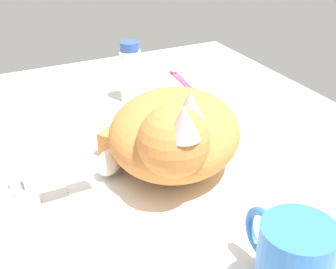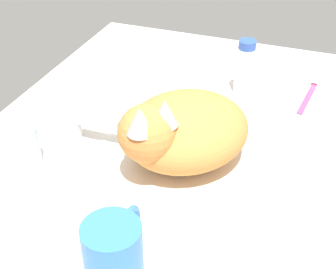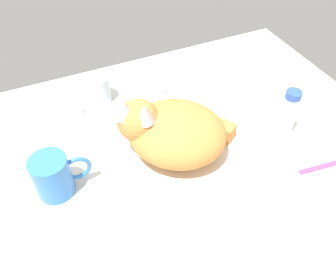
{
  "view_description": "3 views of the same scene",
  "coord_description": "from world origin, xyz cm",
  "px_view_note": "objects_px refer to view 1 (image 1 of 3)",
  "views": [
    {
      "loc": [
        -53.53,
        27.52,
        38.99
      ],
      "look_at": [
        2.69,
        -0.2,
        4.81
      ],
      "focal_mm": 48.54,
      "sensor_mm": 36.0,
      "label": 1
    },
    {
      "loc": [
        -65.88,
        -20.89,
        53.35
      ],
      "look_at": [
        -1.12,
        2.92,
        5.67
      ],
      "focal_mm": 51.78,
      "sensor_mm": 36.0,
      "label": 2
    },
    {
      "loc": [
        -24.79,
        -50.28,
        62.1
      ],
      "look_at": [
        -1.45,
        1.71,
        5.09
      ],
      "focal_mm": 37.43,
      "sensor_mm": 36.0,
      "label": 3
    }
  ],
  "objects_px": {
    "coffee_mug": "(292,262)",
    "toothpaste_bottle": "(131,74)",
    "toothbrush": "(183,80)",
    "cat": "(173,134)",
    "rinse_cup": "(7,246)",
    "faucet": "(38,190)"
  },
  "relations": [
    {
      "from": "cat",
      "to": "toothbrush",
      "type": "height_order",
      "value": "cat"
    },
    {
      "from": "coffee_mug",
      "to": "toothpaste_bottle",
      "type": "relative_size",
      "value": 1.0
    },
    {
      "from": "coffee_mug",
      "to": "toothpaste_bottle",
      "type": "height_order",
      "value": "toothpaste_bottle"
    },
    {
      "from": "faucet",
      "to": "coffee_mug",
      "type": "height_order",
      "value": "coffee_mug"
    },
    {
      "from": "cat",
      "to": "toothpaste_bottle",
      "type": "xyz_separation_m",
      "value": [
        0.29,
        -0.05,
        -0.01
      ]
    },
    {
      "from": "coffee_mug",
      "to": "cat",
      "type": "bearing_deg",
      "value": 0.72
    },
    {
      "from": "faucet",
      "to": "toothbrush",
      "type": "bearing_deg",
      "value": -51.27
    },
    {
      "from": "cat",
      "to": "toothpaste_bottle",
      "type": "distance_m",
      "value": 0.29
    },
    {
      "from": "toothpaste_bottle",
      "to": "cat",
      "type": "bearing_deg",
      "value": 170.19
    },
    {
      "from": "coffee_mug",
      "to": "toothpaste_bottle",
      "type": "distance_m",
      "value": 0.56
    },
    {
      "from": "faucet",
      "to": "toothbrush",
      "type": "height_order",
      "value": "faucet"
    },
    {
      "from": "toothpaste_bottle",
      "to": "toothbrush",
      "type": "bearing_deg",
      "value": -75.68
    },
    {
      "from": "cat",
      "to": "rinse_cup",
      "type": "bearing_deg",
      "value": 111.03
    },
    {
      "from": "coffee_mug",
      "to": "rinse_cup",
      "type": "relative_size",
      "value": 1.61
    },
    {
      "from": "rinse_cup",
      "to": "toothpaste_bottle",
      "type": "bearing_deg",
      "value": -38.41
    },
    {
      "from": "toothpaste_bottle",
      "to": "coffee_mug",
      "type": "bearing_deg",
      "value": 175.22
    },
    {
      "from": "cat",
      "to": "toothpaste_bottle",
      "type": "relative_size",
      "value": 2.47
    },
    {
      "from": "coffee_mug",
      "to": "toothbrush",
      "type": "xyz_separation_m",
      "value": [
        0.59,
        -0.19,
        -0.04
      ]
    },
    {
      "from": "coffee_mug",
      "to": "toothbrush",
      "type": "height_order",
      "value": "coffee_mug"
    },
    {
      "from": "cat",
      "to": "toothbrush",
      "type": "relative_size",
      "value": 1.94
    },
    {
      "from": "cat",
      "to": "coffee_mug",
      "type": "distance_m",
      "value": 0.27
    },
    {
      "from": "rinse_cup",
      "to": "coffee_mug",
      "type": "bearing_deg",
      "value": -122.9
    }
  ]
}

